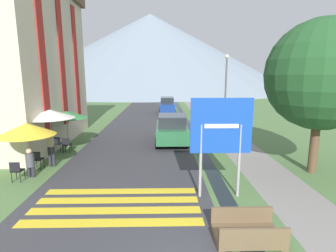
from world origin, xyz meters
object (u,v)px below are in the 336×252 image
object	(u,v)px
road_sign	(221,133)
cafe_umbrella_middle_white	(50,114)
footbridge	(247,232)
cafe_umbrella_rear_green	(66,115)
cafe_chair_far_right	(67,144)
hotel_building	(20,54)
person_seated_near	(30,161)
parked_car_far	(167,105)
parked_car_near	(172,129)
cafe_chair_near_left	(37,158)
cafe_chair_far_left	(57,143)
cafe_chair_nearest	(16,170)
person_standing_terrace	(51,145)
tree_by_path	(322,75)
cafe_umbrella_front_yellow	(27,129)
streetlamp	(226,89)

from	to	relation	value
road_sign	cafe_umbrella_middle_white	distance (m)	8.93
footbridge	cafe_umbrella_rear_green	bearing A→B (deg)	130.26
cafe_chair_far_right	cafe_umbrella_middle_white	distance (m)	2.03
hotel_building	person_seated_near	xyz separation A→B (m)	(2.89, -5.67, -4.77)
parked_car_far	parked_car_near	bearing A→B (deg)	-89.83
cafe_chair_near_left	cafe_umbrella_rear_green	bearing A→B (deg)	67.98
cafe_chair_far_left	cafe_umbrella_rear_green	size ratio (longest dim) A/B	0.35
hotel_building	cafe_chair_nearest	size ratio (longest dim) A/B	11.81
road_sign	person_standing_terrace	size ratio (longest dim) A/B	1.99
hotel_building	tree_by_path	xyz separation A→B (m)	(15.00, -5.37, -1.23)
cafe_chair_nearest	cafe_umbrella_front_yellow	world-z (taller)	cafe_umbrella_front_yellow
cafe_chair_near_left	tree_by_path	bearing A→B (deg)	-24.07
parked_car_near	cafe_chair_far_right	distance (m)	6.17
person_seated_near	parked_car_far	bearing A→B (deg)	72.06
road_sign	cafe_umbrella_front_yellow	xyz separation A→B (m)	(-7.66, 2.24, -0.29)
footbridge	cafe_chair_nearest	size ratio (longest dim) A/B	2.00
footbridge	hotel_building	bearing A→B (deg)	136.26
cafe_chair_far_left	streetlamp	xyz separation A→B (m)	(10.29, 4.07, 2.78)
person_seated_near	road_sign	bearing A→B (deg)	-14.58
cafe_chair_nearest	footbridge	bearing A→B (deg)	-34.14
cafe_umbrella_rear_green	cafe_chair_near_left	bearing A→B (deg)	-90.90
parked_car_near	streetlamp	bearing A→B (deg)	31.49
parked_car_near	parked_car_far	world-z (taller)	same
footbridge	cafe_umbrella_middle_white	bearing A→B (deg)	137.87
cafe_umbrella_front_yellow	streetlamp	world-z (taller)	streetlamp
hotel_building	tree_by_path	world-z (taller)	hotel_building
cafe_umbrella_front_yellow	cafe_umbrella_rear_green	distance (m)	4.46
tree_by_path	hotel_building	bearing A→B (deg)	160.30
tree_by_path	cafe_chair_nearest	bearing A→B (deg)	-176.31
cafe_chair_near_left	person_seated_near	xyz separation A→B (m)	(0.15, -0.93, 0.17)
footbridge	tree_by_path	xyz separation A→B (m)	(4.40, 4.77, 3.99)
person_standing_terrace	person_seated_near	bearing A→B (deg)	-104.99
hotel_building	person_standing_terrace	bearing A→B (deg)	-53.57
parked_car_far	cafe_chair_far_left	distance (m)	16.34
streetlamp	hotel_building	bearing A→B (deg)	-170.66
footbridge	cafe_umbrella_rear_green	distance (m)	12.19
parked_car_near	cafe_umbrella_rear_green	xyz separation A→B (m)	(-6.20, -0.68, 1.04)
hotel_building	cafe_chair_far_left	xyz separation A→B (m)	(2.56, -1.96, -4.94)
footbridge	parked_car_far	bearing A→B (deg)	94.04
cafe_chair_far_left	cafe_umbrella_rear_green	bearing A→B (deg)	96.17
footbridge	tree_by_path	world-z (taller)	tree_by_path
parked_car_near	streetlamp	xyz separation A→B (m)	(3.85, 2.36, 2.39)
cafe_chair_near_left	cafe_umbrella_middle_white	bearing A→B (deg)	68.80
cafe_umbrella_middle_white	person_seated_near	xyz separation A→B (m)	(0.15, -2.64, -1.61)
cafe_chair_near_left	person_seated_near	world-z (taller)	person_seated_near
cafe_chair_nearest	person_standing_terrace	world-z (taller)	person_standing_terrace
road_sign	cafe_chair_far_right	distance (m)	9.26
hotel_building	cafe_chair_far_right	distance (m)	6.24
streetlamp	parked_car_near	bearing A→B (deg)	-148.51
cafe_chair_near_left	cafe_umbrella_front_yellow	size ratio (longest dim) A/B	0.37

